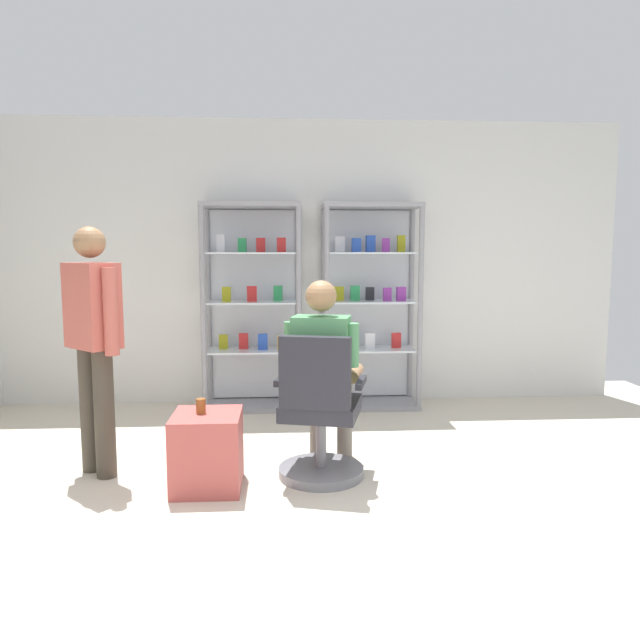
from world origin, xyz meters
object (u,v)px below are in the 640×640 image
storage_crate (207,451)px  tea_glass (201,406)px  display_cabinet_right (369,304)px  office_chair (320,420)px  seated_shopkeeper (324,366)px  standing_customer (94,335)px  display_cabinet_left (253,305)px

storage_crate → tea_glass: size_ratio=5.09×
display_cabinet_right → office_chair: (-0.58, -1.84, -0.57)m
seated_shopkeeper → storage_crate: seated_shopkeeper is taller
storage_crate → standing_customer: standing_customer is taller
seated_shopkeeper → standing_customer: 1.51m
office_chair → seated_shopkeeper: (0.04, 0.16, 0.32)m
office_chair → seated_shopkeeper: bearing=76.1°
display_cabinet_left → standing_customer: (-0.94, -1.66, -0.03)m
office_chair → storage_crate: 0.73m
standing_customer → display_cabinet_left: bearing=60.3°
display_cabinet_right → storage_crate: bearing=-123.7°
seated_shopkeeper → display_cabinet_right: bearing=72.1°
display_cabinet_left → storage_crate: size_ratio=4.01×
office_chair → display_cabinet_left: bearing=105.6°
tea_glass → display_cabinet_left: bearing=83.2°
office_chair → display_cabinet_right: bearing=72.4°
display_cabinet_left → display_cabinet_right: (1.10, -0.00, 0.01)m
seated_shopkeeper → tea_glass: (-0.78, -0.24, -0.19)m
display_cabinet_left → seated_shopkeeper: size_ratio=1.47×
tea_glass → office_chair: bearing=6.1°
display_cabinet_right → standing_customer: bearing=-141.0°
standing_customer → office_chair: bearing=-7.4°
display_cabinet_left → display_cabinet_right: bearing=-0.0°
display_cabinet_right → seated_shopkeeper: (-0.55, -1.69, -0.26)m
display_cabinet_right → tea_glass: (-1.33, -1.92, -0.45)m
seated_shopkeeper → storage_crate: bearing=-161.3°
display_cabinet_left → seated_shopkeeper: (0.55, -1.69, -0.25)m
display_cabinet_right → standing_customer: 2.63m
seated_shopkeeper → office_chair: bearing=-103.9°
standing_customer → display_cabinet_right: bearing=39.0°
storage_crate → display_cabinet_left: bearing=84.3°
seated_shopkeeper → tea_glass: size_ratio=13.86×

